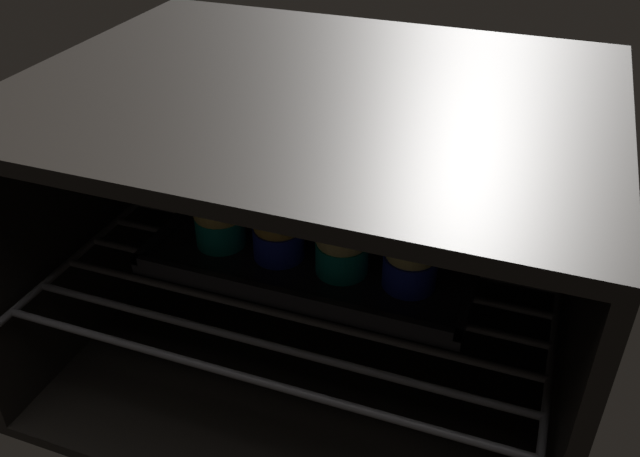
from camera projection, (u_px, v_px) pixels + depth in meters
The scene contains 11 objects.
oven_cavity at pixel (327, 221), 79.56cm from camera, with size 59.00×47.00×37.00cm.
oven_rack at pixel (314, 264), 78.09cm from camera, with size 54.80×42.00×0.80cm.
baking_tray at pixel (320, 248), 78.94cm from camera, with size 37.02×21.99×2.20cm.
muffin_row0_col0 at pixel (219, 216), 76.89cm from camera, with size 6.06×6.06×7.77cm.
muffin_row0_col1 at pixel (278, 227), 74.75cm from camera, with size 5.81×5.81×8.41cm.
muffin_row0_col2 at pixel (342, 242), 72.38cm from camera, with size 6.01×6.01×7.85cm.
muffin_row0_col3 at pixel (411, 256), 70.37cm from camera, with size 5.81×5.81×7.92cm.
muffin_row1_col0 at pixel (247, 183), 83.00cm from camera, with size 6.28×6.28×7.98cm.
muffin_row1_col1 at pixel (299, 198), 80.71cm from camera, with size 5.81×5.81×7.29cm.
muffin_row1_col2 at pixel (360, 207), 78.49cm from camera, with size 5.81×5.81×8.20cm.
muffin_row1_col3 at pixel (424, 219), 76.52cm from camera, with size 5.81×5.81×7.69cm.
Camera 1 is at (22.36, -36.90, 59.93)cm, focal length 37.80 mm.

